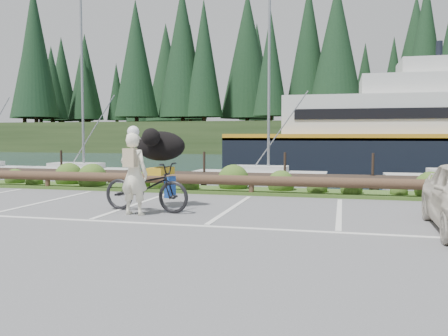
% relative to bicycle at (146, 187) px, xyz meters
% --- Properties ---
extents(ground, '(72.00, 72.00, 0.00)m').
position_rel_bicycle_xyz_m(ground, '(1.88, -1.04, -0.59)').
color(ground, '#57575A').
extents(harbor_backdrop, '(170.00, 160.00, 30.00)m').
position_rel_bicycle_xyz_m(harbor_backdrop, '(2.27, 77.43, -0.59)').
color(harbor_backdrop, '#172B38').
rests_on(harbor_backdrop, ground).
extents(vegetation_strip, '(34.00, 1.60, 0.10)m').
position_rel_bicycle_xyz_m(vegetation_strip, '(1.88, 4.26, -0.54)').
color(vegetation_strip, '#3D5B21').
rests_on(vegetation_strip, ground).
extents(log_rail, '(32.00, 0.30, 0.60)m').
position_rel_bicycle_xyz_m(log_rail, '(1.88, 3.56, -0.59)').
color(log_rail, '#443021').
rests_on(log_rail, ground).
extents(bicycle, '(2.32, 1.07, 1.18)m').
position_rel_bicycle_xyz_m(bicycle, '(0.00, 0.00, 0.00)').
color(bicycle, black).
rests_on(bicycle, ground).
extents(cyclist, '(0.74, 0.54, 1.88)m').
position_rel_bicycle_xyz_m(cyclist, '(-0.07, -0.52, 0.35)').
color(cyclist, white).
rests_on(cyclist, ground).
extents(dog, '(0.79, 1.36, 0.74)m').
position_rel_bicycle_xyz_m(dog, '(0.09, 0.71, 0.96)').
color(dog, black).
rests_on(dog, bicycle).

